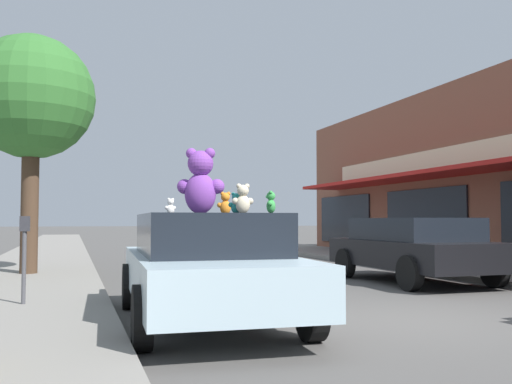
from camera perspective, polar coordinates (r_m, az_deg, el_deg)
The scene contains 11 objects.
ground_plane at distance 8.13m, azimuth 15.57°, elevation -12.27°, with size 260.00×260.00×0.00m, color #514F4C.
plush_art_car at distance 7.62m, azimuth -4.99°, elevation -7.17°, with size 2.23×4.79×1.43m.
teddy_bear_giant at distance 7.73m, azimuth -5.57°, elevation 0.98°, with size 0.68×0.49×0.89m.
teddy_bear_cream at distance 7.23m, azimuth -1.32°, elevation -0.72°, with size 0.28×0.18×0.38m.
teddy_bear_orange at distance 8.57m, azimuth -3.08°, elevation -1.17°, with size 0.26×0.17×0.35m.
teddy_bear_white at distance 8.64m, azimuth -8.54°, elevation -1.46°, with size 0.19×0.13×0.25m.
teddy_bear_teal at distance 7.33m, azimuth -2.01°, elevation -1.15°, with size 0.20×0.13×0.28m.
teddy_bear_green at distance 6.81m, azimuth 1.49°, elevation -1.05°, with size 0.15×0.20×0.27m.
parked_car_far_center at distance 12.94m, azimuth 15.50°, elevation -5.29°, with size 2.16×4.33×1.40m.
street_tree at distance 14.38m, azimuth -21.51°, elevation 8.66°, with size 2.88×2.88×5.52m.
parking_meter at distance 8.98m, azimuth -22.16°, elevation -5.19°, with size 0.14×0.10×1.27m.
Camera 1 is at (-4.40, -6.70, 1.34)m, focal length 40.00 mm.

